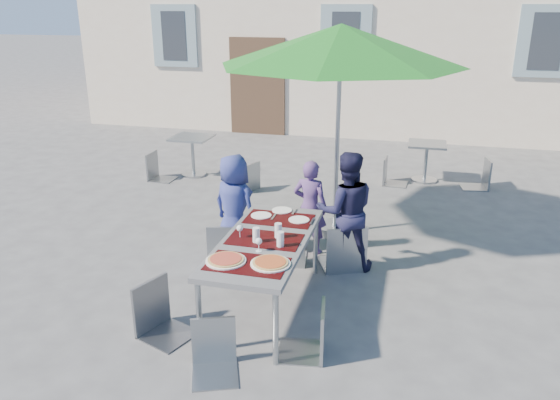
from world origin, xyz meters
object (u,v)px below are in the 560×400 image
(child_0, at_px, (234,206))
(child_2, at_px, (346,211))
(chair_4, at_px, (312,302))
(bg_chair_l_1, at_px, (392,155))
(dining_table, at_px, (265,245))
(pizza_near_right, at_px, (270,263))
(chair_0, at_px, (227,218))
(chair_3, at_px, (156,278))
(chair_1, at_px, (286,216))
(bg_chair_r_1, at_px, (483,156))
(pizza_near_left, at_px, (226,260))
(cafe_table_0, at_px, (193,150))
(chair_5, at_px, (213,319))
(cafe_table_1, at_px, (426,157))
(patio_umbrella, at_px, (341,46))
(bg_chair_r_0, at_px, (248,160))
(chair_2, at_px, (345,219))
(child_1, at_px, (310,207))
(bg_chair_l_0, at_px, (156,150))

(child_0, relative_size, child_2, 0.90)
(child_2, height_order, chair_4, child_2)
(bg_chair_l_1, bearing_deg, dining_table, -102.01)
(pizza_near_right, distance_m, chair_0, 1.58)
(chair_0, xyz_separation_m, chair_3, (-0.14, -1.47, -0.03))
(chair_1, relative_size, bg_chair_r_1, 1.11)
(child_2, bearing_deg, chair_4, 72.87)
(pizza_near_left, relative_size, pizza_near_right, 1.02)
(child_2, relative_size, bg_chair_r_1, 1.49)
(dining_table, relative_size, child_0, 1.47)
(child_2, height_order, cafe_table_0, child_2)
(child_2, relative_size, chair_5, 1.64)
(chair_3, bearing_deg, dining_table, 39.30)
(cafe_table_1, bearing_deg, patio_umbrella, -113.44)
(chair_1, distance_m, chair_4, 1.79)
(child_2, distance_m, bg_chair_r_0, 3.09)
(patio_umbrella, relative_size, cafe_table_1, 4.51)
(child_0, bearing_deg, chair_0, 116.12)
(patio_umbrella, bearing_deg, chair_4, -84.95)
(chair_1, bearing_deg, child_2, 6.89)
(chair_0, distance_m, chair_2, 1.34)
(child_1, bearing_deg, chair_0, 44.25)
(chair_0, distance_m, cafe_table_0, 3.73)
(chair_2, bearing_deg, pizza_near_right, -105.78)
(bg_chair_l_0, bearing_deg, chair_0, -50.90)
(dining_table, distance_m, bg_chair_l_1, 4.53)
(chair_4, relative_size, chair_5, 1.05)
(bg_chair_r_0, bearing_deg, cafe_table_0, 155.96)
(child_0, xyz_separation_m, cafe_table_0, (-1.80, 2.92, -0.16))
(child_0, height_order, bg_chair_r_1, child_0)
(child_2, xyz_separation_m, chair_4, (-0.03, -1.75, -0.18))
(pizza_near_right, distance_m, chair_3, 1.06)
(bg_chair_l_0, distance_m, bg_chair_r_1, 5.49)
(child_1, relative_size, chair_4, 1.32)
(pizza_near_right, height_order, bg_chair_r_1, bg_chair_r_1)
(bg_chair_r_0, distance_m, bg_chair_r_1, 3.86)
(cafe_table_0, distance_m, bg_chair_r_0, 1.31)
(chair_3, distance_m, bg_chair_l_1, 5.40)
(chair_3, height_order, chair_4, chair_3)
(chair_4, xyz_separation_m, bg_chair_l_1, (0.34, 5.07, -0.01))
(child_0, xyz_separation_m, bg_chair_r_1, (3.11, 3.46, -0.08))
(dining_table, bearing_deg, chair_0, 130.66)
(child_1, xyz_separation_m, chair_0, (-0.84, -0.63, 0.01))
(dining_table, height_order, chair_2, chair_2)
(chair_5, bearing_deg, child_2, 70.57)
(child_2, relative_size, chair_2, 1.31)
(chair_1, height_order, chair_3, chair_1)
(chair_1, xyz_separation_m, chair_3, (-0.79, -1.70, -0.04))
(chair_4, height_order, chair_5, chair_4)
(chair_5, distance_m, bg_chair_r_1, 6.20)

